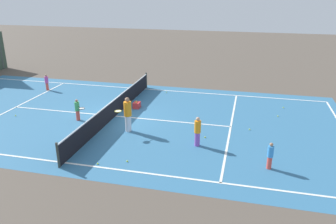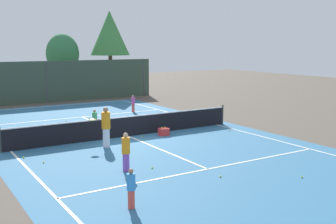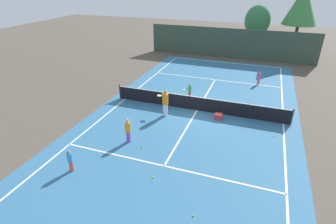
# 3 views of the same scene
# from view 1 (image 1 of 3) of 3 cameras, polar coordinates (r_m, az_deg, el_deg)

# --- Properties ---
(ground_plane) EXTENTS (80.00, 80.00, 0.00)m
(ground_plane) POSITION_cam_1_polar(r_m,az_deg,el_deg) (19.17, -8.88, -0.70)
(ground_plane) COLOR brown
(court_surface) EXTENTS (13.00, 25.00, 0.01)m
(court_surface) POSITION_cam_1_polar(r_m,az_deg,el_deg) (19.17, -8.88, -0.70)
(court_surface) COLOR teal
(court_surface) RESTS_ON ground_plane
(tennis_net) EXTENTS (11.90, 0.10, 1.10)m
(tennis_net) POSITION_cam_1_polar(r_m,az_deg,el_deg) (18.99, -8.97, 0.73)
(tennis_net) COLOR #333833
(tennis_net) RESTS_ON ground_plane
(player_0) EXTENTS (0.24, 0.24, 1.12)m
(player_0) POSITION_cam_1_polar(r_m,az_deg,el_deg) (25.06, -19.78, 4.75)
(player_0) COLOR #E54C3F
(player_0) RESTS_ON ground_plane
(player_1) EXTENTS (0.30, 0.30, 1.40)m
(player_1) POSITION_cam_1_polar(r_m,az_deg,el_deg) (15.28, 5.00, -3.25)
(player_1) COLOR purple
(player_1) RESTS_ON ground_plane
(player_2) EXTENTS (0.93, 0.71, 1.77)m
(player_2) POSITION_cam_1_polar(r_m,az_deg,el_deg) (16.79, -6.82, -0.35)
(player_2) COLOR silver
(player_2) RESTS_ON ground_plane
(player_3) EXTENTS (0.66, 0.79, 1.19)m
(player_3) POSITION_cam_1_polar(r_m,az_deg,el_deg) (18.79, -15.00, 0.41)
(player_3) COLOR #E54C3F
(player_3) RESTS_ON ground_plane
(player_4) EXTENTS (0.24, 0.24, 1.13)m
(player_4) POSITION_cam_1_polar(r_m,az_deg,el_deg) (14.00, 16.85, -7.05)
(player_4) COLOR #E54C3F
(player_4) RESTS_ON ground_plane
(ball_crate) EXTENTS (0.47, 0.37, 0.43)m
(ball_crate) POSITION_cam_1_polar(r_m,az_deg,el_deg) (20.24, -5.29, 1.16)
(ball_crate) COLOR red
(ball_crate) RESTS_ON ground_plane
(tennis_ball_0) EXTENTS (0.07, 0.07, 0.07)m
(tennis_ball_0) POSITION_cam_1_polar(r_m,az_deg,el_deg) (14.25, -11.77, -8.53)
(tennis_ball_0) COLOR #CCE533
(tennis_ball_0) RESTS_ON ground_plane
(tennis_ball_1) EXTENTS (0.07, 0.07, 0.07)m
(tennis_ball_1) POSITION_cam_1_polar(r_m,az_deg,el_deg) (16.36, 6.27, -4.24)
(tennis_ball_1) COLOR #CCE533
(tennis_ball_1) RESTS_ON ground_plane
(tennis_ball_2) EXTENTS (0.07, 0.07, 0.07)m
(tennis_ball_2) POSITION_cam_1_polar(r_m,az_deg,el_deg) (17.62, 13.62, -2.87)
(tennis_ball_2) COLOR #CCE533
(tennis_ball_2) RESTS_ON ground_plane
(tennis_ball_3) EXTENTS (0.07, 0.07, 0.07)m
(tennis_ball_3) POSITION_cam_1_polar(r_m,az_deg,el_deg) (23.12, -0.27, 3.33)
(tennis_ball_3) COLOR #CCE533
(tennis_ball_3) RESTS_ON ground_plane
(tennis_ball_4) EXTENTS (0.07, 0.07, 0.07)m
(tennis_ball_4) POSITION_cam_1_polar(r_m,az_deg,el_deg) (20.78, -24.32, -0.55)
(tennis_ball_4) COLOR #CCE533
(tennis_ball_4) RESTS_ON ground_plane
(tennis_ball_5) EXTENTS (0.07, 0.07, 0.07)m
(tennis_ball_5) POSITION_cam_1_polar(r_m,az_deg,el_deg) (19.84, 18.04, -0.65)
(tennis_ball_5) COLOR #CCE533
(tennis_ball_5) RESTS_ON ground_plane
(tennis_ball_6) EXTENTS (0.07, 0.07, 0.07)m
(tennis_ball_6) POSITION_cam_1_polar(r_m,az_deg,el_deg) (14.24, -6.90, -8.24)
(tennis_ball_6) COLOR #CCE533
(tennis_ball_6) RESTS_ON ground_plane
(tennis_ball_7) EXTENTS (0.07, 0.07, 0.07)m
(tennis_ball_7) POSITION_cam_1_polar(r_m,az_deg,el_deg) (21.34, 18.87, 0.72)
(tennis_ball_7) COLOR #CCE533
(tennis_ball_7) RESTS_ON ground_plane
(tennis_ball_8) EXTENTS (0.07, 0.07, 0.07)m
(tennis_ball_8) POSITION_cam_1_polar(r_m,az_deg,el_deg) (19.40, -6.90, -0.24)
(tennis_ball_8) COLOR #CCE533
(tennis_ball_8) RESTS_ON ground_plane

